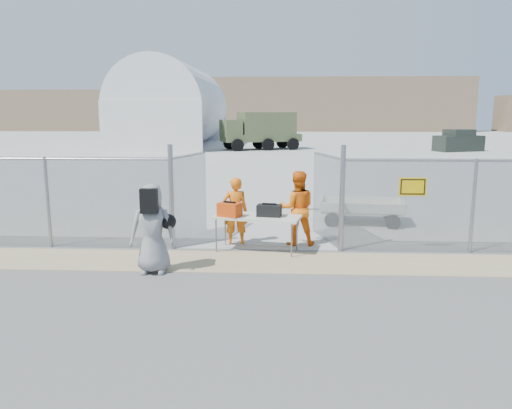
# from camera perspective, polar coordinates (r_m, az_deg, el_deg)

# --- Properties ---
(ground) EXTENTS (160.00, 160.00, 0.00)m
(ground) POSITION_cam_1_polar(r_m,az_deg,el_deg) (10.04, -0.58, -8.28)
(ground) COLOR #555555
(tarmac_inside) EXTENTS (160.00, 80.00, 0.01)m
(tarmac_inside) POSITION_cam_1_polar(r_m,az_deg,el_deg) (51.59, 2.24, 6.91)
(tarmac_inside) COLOR #AAA9A3
(tarmac_inside) RESTS_ON ground
(dirt_strip) EXTENTS (44.00, 1.60, 0.01)m
(dirt_strip) POSITION_cam_1_polar(r_m,az_deg,el_deg) (10.99, -0.26, -6.57)
(dirt_strip) COLOR tan
(dirt_strip) RESTS_ON ground
(distant_hills) EXTENTS (140.00, 6.00, 9.00)m
(distant_hills) POSITION_cam_1_polar(r_m,az_deg,el_deg) (87.61, 5.88, 11.28)
(distant_hills) COLOR #7F684F
(distant_hills) RESTS_ON ground
(chain_link_fence) EXTENTS (40.00, 0.20, 2.20)m
(chain_link_fence) POSITION_cam_1_polar(r_m,az_deg,el_deg) (11.70, -0.00, 0.00)
(chain_link_fence) COLOR gray
(chain_link_fence) RESTS_ON ground
(quonset_hangar) EXTENTS (9.00, 18.00, 8.00)m
(quonset_hangar) POSITION_cam_1_polar(r_m,az_deg,el_deg) (50.61, -9.38, 11.24)
(quonset_hangar) COLOR silver
(quonset_hangar) RESTS_ON ground
(folding_table) EXTENTS (2.14, 1.24, 0.85)m
(folding_table) POSITION_cam_1_polar(r_m,az_deg,el_deg) (11.72, 0.10, -3.35)
(folding_table) COLOR silver
(folding_table) RESTS_ON ground
(orange_bag) EXTENTS (0.60, 0.52, 0.32)m
(orange_bag) POSITION_cam_1_polar(r_m,az_deg,el_deg) (11.55, -3.03, -0.59)
(orange_bag) COLOR #DE430C
(orange_bag) RESTS_ON folding_table
(black_duffel) EXTENTS (0.60, 0.40, 0.27)m
(black_duffel) POSITION_cam_1_polar(r_m,az_deg,el_deg) (11.57, 1.52, -0.69)
(black_duffel) COLOR black
(black_duffel) RESTS_ON folding_table
(security_worker_left) EXTENTS (0.68, 0.51, 1.68)m
(security_worker_left) POSITION_cam_1_polar(r_m,az_deg,el_deg) (12.26, -2.38, -0.76)
(security_worker_left) COLOR orange
(security_worker_left) RESTS_ON ground
(security_worker_right) EXTENTS (0.94, 0.75, 1.84)m
(security_worker_right) POSITION_cam_1_polar(r_m,az_deg,el_deg) (12.24, 4.73, -0.43)
(security_worker_right) COLOR orange
(security_worker_right) RESTS_ON ground
(visitor) EXTENTS (0.93, 0.64, 1.83)m
(visitor) POSITION_cam_1_polar(r_m,az_deg,el_deg) (10.30, -11.76, -2.72)
(visitor) COLOR gray
(visitor) RESTS_ON ground
(utility_trailer) EXTENTS (3.27, 1.97, 0.75)m
(utility_trailer) POSITION_cam_1_polar(r_m,az_deg,el_deg) (15.03, 11.98, -0.68)
(utility_trailer) COLOR silver
(utility_trailer) RESTS_ON ground
(military_truck) EXTENTS (7.21, 4.75, 3.22)m
(military_truck) POSITION_cam_1_polar(r_m,az_deg,el_deg) (43.85, 0.56, 8.39)
(military_truck) COLOR #505C37
(military_truck) RESTS_ON ground
(parked_vehicle_near) EXTENTS (4.31, 3.07, 1.78)m
(parked_vehicle_near) POSITION_cam_1_polar(r_m,az_deg,el_deg) (45.28, 22.14, 6.77)
(parked_vehicle_near) COLOR #262C26
(parked_vehicle_near) RESTS_ON ground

